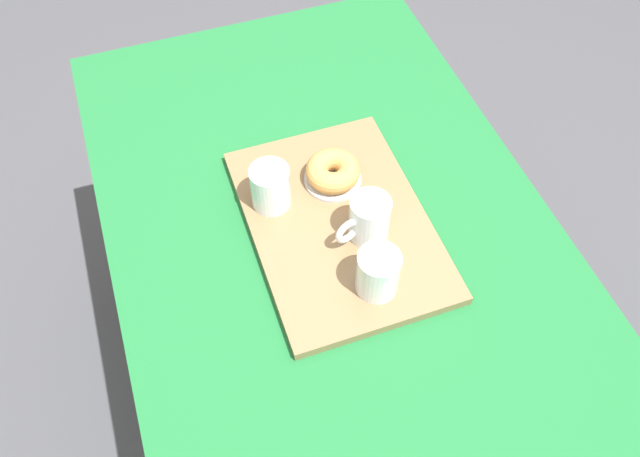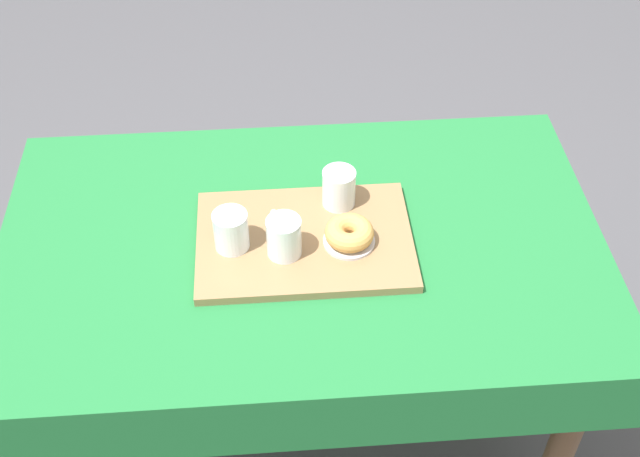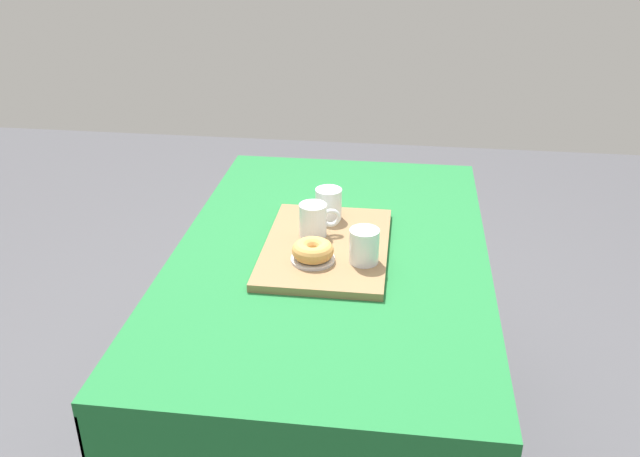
# 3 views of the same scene
# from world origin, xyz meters

# --- Properties ---
(ground_plane) EXTENTS (6.00, 6.00, 0.00)m
(ground_plane) POSITION_xyz_m (0.00, 0.00, 0.00)
(ground_plane) COLOR #47474C
(dining_table) EXTENTS (1.31, 0.81, 0.76)m
(dining_table) POSITION_xyz_m (0.00, 0.00, 0.65)
(dining_table) COLOR #1E6B33
(dining_table) RESTS_ON ground
(serving_tray) EXTENTS (0.46, 0.32, 0.02)m
(serving_tray) POSITION_xyz_m (-0.01, 0.01, 0.77)
(serving_tray) COLOR olive
(serving_tray) RESTS_ON dining_table
(tea_mug_left) EXTENTS (0.07, 0.11, 0.09)m
(tea_mug_left) POSITION_xyz_m (0.04, 0.05, 0.83)
(tea_mug_left) COLOR white
(tea_mug_left) RESTS_ON serving_tray
(water_glass_near) EXTENTS (0.07, 0.07, 0.09)m
(water_glass_near) POSITION_xyz_m (-0.09, -0.09, 0.82)
(water_glass_near) COLOR white
(water_glass_near) RESTS_ON serving_tray
(water_glass_far) EXTENTS (0.07, 0.07, 0.09)m
(water_glass_far) POSITION_xyz_m (0.15, 0.02, 0.82)
(water_glass_far) COLOR white
(water_glass_far) RESTS_ON serving_tray
(donut_plate_left) EXTENTS (0.11, 0.11, 0.01)m
(donut_plate_left) POSITION_xyz_m (-0.10, 0.03, 0.79)
(donut_plate_left) COLOR silver
(donut_plate_left) RESTS_ON serving_tray
(sugar_donut_left) EXTENTS (0.10, 0.10, 0.04)m
(sugar_donut_left) POSITION_xyz_m (-0.10, 0.03, 0.81)
(sugar_donut_left) COLOR tan
(sugar_donut_left) RESTS_ON donut_plate_left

